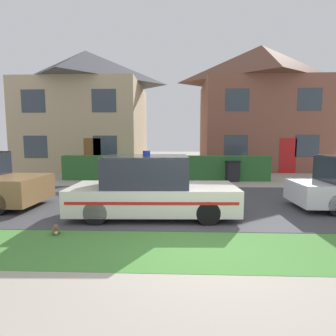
{
  "coord_description": "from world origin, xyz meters",
  "views": [
    {
      "loc": [
        -0.36,
        -4.64,
        2.01
      ],
      "look_at": [
        -0.69,
        4.25,
        1.05
      ],
      "focal_mm": 28.0,
      "sensor_mm": 36.0,
      "label": 1
    }
  ],
  "objects": [
    {
      "name": "ground_plane",
      "position": [
        0.0,
        0.0,
        0.0
      ],
      "size": [
        80.0,
        80.0,
        0.0
      ],
      "primitive_type": "plane",
      "color": "#A89E8E"
    },
    {
      "name": "road_strip",
      "position": [
        0.0,
        3.66,
        0.01
      ],
      "size": [
        28.0,
        5.47,
        0.01
      ],
      "primitive_type": "cube",
      "color": "#424247",
      "rests_on": "ground"
    },
    {
      "name": "lawn_verge",
      "position": [
        0.0,
        0.01,
        0.0
      ],
      "size": [
        28.0,
        1.81,
        0.01
      ],
      "primitive_type": "cube",
      "color": "#478438",
      "rests_on": "ground"
    },
    {
      "name": "garden_hedge",
      "position": [
        -0.99,
        8.35,
        0.61
      ],
      "size": [
        10.27,
        0.59,
        1.22
      ],
      "primitive_type": "cube",
      "color": "#2D662D",
      "rests_on": "ground"
    },
    {
      "name": "police_car",
      "position": [
        -1.05,
        2.11,
        0.74
      ],
      "size": [
        4.32,
        1.81,
        1.72
      ],
      "rotation": [
        0.0,
        0.0,
        0.03
      ],
      "color": "black",
      "rests_on": "road_strip"
    },
    {
      "name": "cat",
      "position": [
        -2.94,
        0.65,
        0.11
      ],
      "size": [
        0.23,
        0.31,
        0.26
      ],
      "rotation": [
        0.0,
        0.0,
        5.27
      ],
      "color": "brown",
      "rests_on": "ground"
    },
    {
      "name": "house_left",
      "position": [
        -6.62,
        13.48,
        4.07
      ],
      "size": [
        7.83,
        6.51,
        7.98
      ],
      "color": "tan",
      "rests_on": "ground"
    },
    {
      "name": "house_right",
      "position": [
        5.24,
        13.92,
        4.25
      ],
      "size": [
        8.05,
        5.48,
        8.33
      ],
      "color": "brown",
      "rests_on": "ground"
    },
    {
      "name": "wheelie_bin",
      "position": [
        2.24,
        8.13,
        0.51
      ],
      "size": [
        0.78,
        0.81,
        1.01
      ],
      "rotation": [
        0.0,
        0.0,
        0.24
      ],
      "color": "black",
      "rests_on": "ground"
    }
  ]
}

